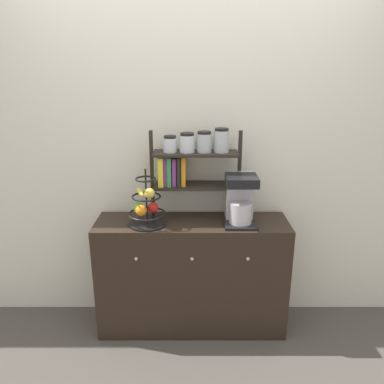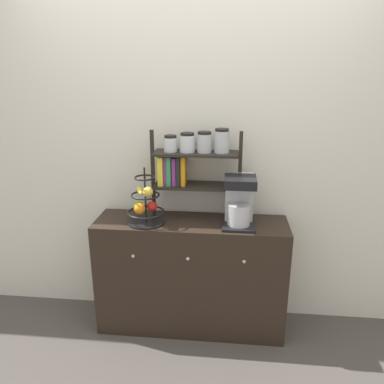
% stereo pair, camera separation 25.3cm
% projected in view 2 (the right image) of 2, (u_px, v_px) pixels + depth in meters
% --- Properties ---
extents(ground_plane, '(12.00, 12.00, 0.00)m').
position_uv_depth(ground_plane, '(188.00, 340.00, 2.68)').
color(ground_plane, '#47423D').
extents(wall_back, '(7.00, 0.05, 2.60)m').
position_uv_depth(wall_back, '(194.00, 150.00, 2.68)').
color(wall_back, silver).
rests_on(wall_back, ground_plane).
extents(sideboard, '(1.34, 0.40, 0.84)m').
position_uv_depth(sideboard, '(191.00, 275.00, 2.73)').
color(sideboard, black).
rests_on(sideboard, ground_plane).
extents(coffee_maker, '(0.22, 0.26, 0.34)m').
position_uv_depth(coffee_maker, '(239.00, 201.00, 2.50)').
color(coffee_maker, black).
rests_on(coffee_maker, sideboard).
extents(fruit_stand, '(0.26, 0.26, 0.39)m').
position_uv_depth(fruit_stand, '(145.00, 205.00, 2.54)').
color(fruit_stand, black).
rests_on(fruit_stand, sideboard).
extents(shelf_hutch, '(0.63, 0.20, 0.63)m').
position_uv_depth(shelf_hutch, '(190.00, 160.00, 2.55)').
color(shelf_hutch, black).
rests_on(shelf_hutch, sideboard).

